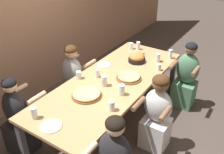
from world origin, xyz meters
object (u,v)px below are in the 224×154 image
object	(u,v)px
pizza_board_main	(87,94)
diner_near_right	(186,78)
cocktail_glass_blue	(131,46)
drinking_glass_a	(104,81)
drinking_glass_i	(112,106)
drinking_glass_b	(34,113)
drinking_glass_c	(138,46)
drinking_glass_d	(79,75)
drinking_glass_e	(159,68)
drinking_glass_g	(158,58)
skillet_bowl	(137,58)
pizza_board_second	(129,77)
drinking_glass_h	(122,90)
drinking_glass_j	(170,55)
drinking_glass_f	(97,73)
empty_plate_a	(51,126)
diner_far_center	(74,82)
diner_far_left	(18,120)

from	to	relation	value
pizza_board_main	diner_near_right	world-z (taller)	diner_near_right
cocktail_glass_blue	drinking_glass_a	world-z (taller)	drinking_glass_a
drinking_glass_i	diner_near_right	size ratio (longest dim) A/B	0.11
drinking_glass_b	drinking_glass_i	size ratio (longest dim) A/B	1.09
drinking_glass_c	drinking_glass_d	xyz separation A→B (m)	(-1.32, 0.22, -0.02)
drinking_glass_e	drinking_glass_g	bearing A→B (deg)	27.67
skillet_bowl	drinking_glass_e	size ratio (longest dim) A/B	3.68
pizza_board_second	drinking_glass_h	bearing A→B (deg)	-163.45
cocktail_glass_blue	drinking_glass_b	distance (m)	2.19
drinking_glass_e	drinking_glass_j	size ratio (longest dim) A/B	0.71
pizza_board_main	diner_near_right	bearing A→B (deg)	-26.45
drinking_glass_b	drinking_glass_f	distance (m)	1.10
empty_plate_a	diner_far_center	world-z (taller)	diner_far_center
cocktail_glass_blue	drinking_glass_f	xyz separation A→B (m)	(-1.10, -0.08, 0.00)
pizza_board_second	cocktail_glass_blue	distance (m)	1.02
cocktail_glass_blue	drinking_glass_f	bearing A→B (deg)	-175.93
drinking_glass_h	diner_far_left	distance (m)	1.35
skillet_bowl	drinking_glass_e	distance (m)	0.41
empty_plate_a	diner_far_center	size ratio (longest dim) A/B	0.20
drinking_glass_g	diner_near_right	size ratio (longest dim) A/B	0.12
empty_plate_a	drinking_glass_i	bearing A→B (deg)	-33.18
drinking_glass_c	drinking_glass_j	bearing A→B (deg)	-92.63
drinking_glass_g	drinking_glass_i	world-z (taller)	drinking_glass_g
empty_plate_a	pizza_board_main	bearing A→B (deg)	3.27
drinking_glass_f	diner_near_right	xyz separation A→B (m)	(1.10, -0.94, -0.32)
cocktail_glass_blue	drinking_glass_i	bearing A→B (deg)	-157.90
skillet_bowl	cocktail_glass_blue	bearing A→B (deg)	39.66
drinking_glass_c	diner_near_right	bearing A→B (deg)	-92.76
drinking_glass_h	skillet_bowl	bearing A→B (deg)	16.71
cocktail_glass_blue	drinking_glass_i	distance (m)	1.75
skillet_bowl	drinking_glass_a	bearing A→B (deg)	178.21
drinking_glass_b	drinking_glass_h	xyz separation A→B (m)	(0.90, -0.56, -0.00)
drinking_glass_f	pizza_board_main	bearing A→B (deg)	-159.96
pizza_board_second	cocktail_glass_blue	xyz separation A→B (m)	(0.90, 0.47, 0.02)
drinking_glass_g	drinking_glass_j	distance (m)	0.25
skillet_bowl	diner_near_right	world-z (taller)	diner_near_right
pizza_board_second	drinking_glass_i	size ratio (longest dim) A/B	2.83
skillet_bowl	empty_plate_a	size ratio (longest dim) A/B	1.70
cocktail_glass_blue	drinking_glass_b	bearing A→B (deg)	-179.21
drinking_glass_i	drinking_glass_d	bearing A→B (deg)	65.62
drinking_glass_a	drinking_glass_f	distance (m)	0.25
drinking_glass_j	drinking_glass_i	bearing A→B (deg)	178.44
skillet_bowl	drinking_glass_b	distance (m)	1.84
drinking_glass_c	drinking_glass_e	distance (m)	0.79
empty_plate_a	drinking_glass_a	world-z (taller)	drinking_glass_a
drinking_glass_a	drinking_glass_g	world-z (taller)	drinking_glass_a
pizza_board_second	drinking_glass_g	bearing A→B (deg)	-9.19
pizza_board_second	drinking_glass_f	bearing A→B (deg)	116.44
drinking_glass_e	diner_far_left	size ratio (longest dim) A/B	0.10
skillet_bowl	empty_plate_a	xyz separation A→B (m)	(-1.82, 0.03, -0.06)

